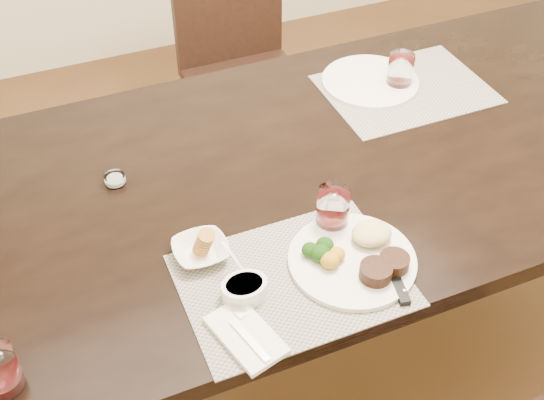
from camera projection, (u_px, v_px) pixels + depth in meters
name	position (u px, v px, depth m)	size (l,w,h in m)	color
ground_plane	(344.00, 326.00, 2.26)	(4.50, 4.50, 0.00)	#442716
dining_table	(362.00, 173.00, 1.81)	(2.00, 1.00, 0.75)	black
chair_far	(240.00, 58.00, 2.56)	(0.42, 0.42, 0.90)	black
placemat_near	(292.00, 280.00, 1.43)	(0.46, 0.34, 0.00)	gray
placemat_far	(406.00, 89.00, 1.96)	(0.46, 0.34, 0.00)	gray
dinner_plate	(358.00, 256.00, 1.45)	(0.28, 0.28, 0.05)	silver
napkin_fork	(246.00, 335.00, 1.31)	(0.13, 0.18, 0.02)	white
steak_knife	(389.00, 273.00, 1.43)	(0.05, 0.26, 0.01)	white
cracker_bowl	(201.00, 250.00, 1.46)	(0.12, 0.12, 0.05)	silver
sauce_ramekin	(244.00, 289.00, 1.38)	(0.10, 0.14, 0.08)	silver
wine_glass_near	(333.00, 210.00, 1.51)	(0.07, 0.07, 0.10)	white
far_plate	(370.00, 81.00, 1.97)	(0.28, 0.28, 0.01)	silver
wine_glass_far	(400.00, 72.00, 1.93)	(0.07, 0.07, 0.10)	white
salt_cellar	(115.00, 180.00, 1.65)	(0.05, 0.05, 0.02)	white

